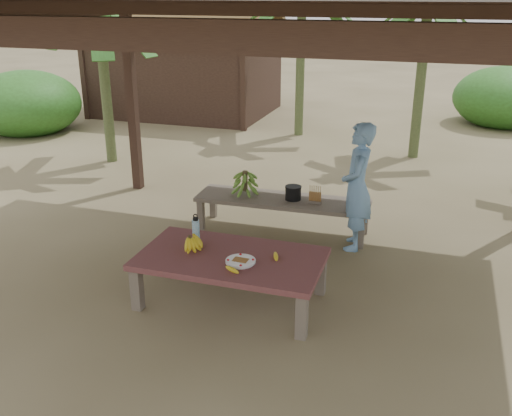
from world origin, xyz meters
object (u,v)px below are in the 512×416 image
(plate, at_px, (241,261))
(water_flask, at_px, (196,229))
(work_table, at_px, (231,262))
(bench, at_px, (282,203))
(ripe_banana_bunch, at_px, (190,241))
(cooking_pot, at_px, (293,193))
(woman, at_px, (357,187))

(plate, distance_m, water_flask, 0.73)
(work_table, height_order, water_flask, water_flask)
(bench, relative_size, water_flask, 7.68)
(bench, relative_size, ripe_banana_bunch, 8.80)
(plate, distance_m, cooking_pot, 1.99)
(plate, height_order, water_flask, water_flask)
(bench, relative_size, cooking_pot, 11.16)
(water_flask, bearing_deg, work_table, -28.13)
(work_table, height_order, bench, work_table)
(work_table, height_order, plate, plate)
(bench, xyz_separation_m, water_flask, (-0.48, -1.61, 0.23))
(water_flask, xyz_separation_m, cooking_pot, (0.62, 1.62, -0.09))
(work_table, xyz_separation_m, water_flask, (-0.48, 0.25, 0.19))
(work_table, height_order, woman, woman)
(bench, xyz_separation_m, cooking_pot, (0.13, 0.01, 0.14))
(bench, relative_size, woman, 1.44)
(cooking_pot, xyz_separation_m, woman, (0.82, -0.20, 0.23))
(work_table, relative_size, woman, 1.18)
(bench, bearing_deg, cooking_pot, 2.77)
(work_table, bearing_deg, bench, 89.34)
(bench, relative_size, plate, 7.67)
(ripe_banana_bunch, relative_size, plate, 0.87)
(plate, relative_size, cooking_pot, 1.46)
(plate, xyz_separation_m, cooking_pot, (-0.00, 1.99, 0.02))
(work_table, bearing_deg, ripe_banana_bunch, 174.55)
(cooking_pot, bearing_deg, water_flask, -110.84)
(ripe_banana_bunch, bearing_deg, plate, -14.63)
(plate, bearing_deg, work_table, 141.16)
(bench, xyz_separation_m, woman, (0.95, -0.18, 0.37))
(woman, bearing_deg, work_table, -34.91)
(bench, xyz_separation_m, plate, (0.14, -1.98, 0.12))
(water_flask, relative_size, cooking_pot, 1.45)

